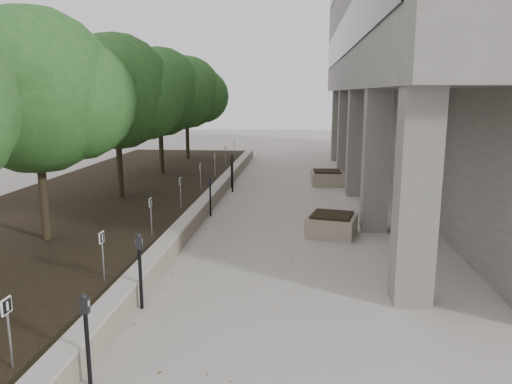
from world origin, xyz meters
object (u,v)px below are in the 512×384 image
at_px(parking_meter_5, 232,173).
at_px(planter_front, 332,224).
at_px(parking_meter_2, 140,271).
at_px(crabapple_tree_5, 187,108).
at_px(planter_back, 327,178).
at_px(parking_meter_1, 87,340).
at_px(parking_meter_4, 231,172).
at_px(parking_meter_3, 210,197).
at_px(crabapple_tree_4, 160,111).
at_px(crabapple_tree_2, 38,126).
at_px(crabapple_tree_3, 117,116).

distance_m(parking_meter_5, planter_front, 6.76).
bearing_deg(parking_meter_2, crabapple_tree_5, 85.49).
height_order(crabapple_tree_5, planter_front, crabapple_tree_5).
distance_m(crabapple_tree_5, planter_back, 9.21).
relative_size(crabapple_tree_5, parking_meter_5, 3.55).
height_order(parking_meter_1, parking_meter_4, parking_meter_4).
bearing_deg(parking_meter_3, parking_meter_5, 72.79).
height_order(crabapple_tree_4, planter_front, crabapple_tree_4).
xyz_separation_m(parking_meter_2, parking_meter_3, (0.00, 6.89, -0.08)).
height_order(crabapple_tree_4, parking_meter_5, crabapple_tree_4).
bearing_deg(parking_meter_5, planter_back, 16.67).
distance_m(crabapple_tree_2, parking_meter_3, 5.81).
height_order(crabapple_tree_3, planter_back, crabapple_tree_3).
height_order(crabapple_tree_4, parking_meter_2, crabapple_tree_4).
height_order(crabapple_tree_4, crabapple_tree_5, same).
bearing_deg(parking_meter_1, parking_meter_5, 91.22).
xyz_separation_m(crabapple_tree_5, parking_meter_1, (3.33, -20.20, -2.46)).
bearing_deg(parking_meter_3, parking_meter_4, 75.01).
distance_m(parking_meter_4, planter_front, 7.53).
relative_size(crabapple_tree_3, parking_meter_4, 4.04).
bearing_deg(parking_meter_5, parking_meter_3, -102.29).
distance_m(parking_meter_1, planter_back, 15.72).
xyz_separation_m(parking_meter_3, planter_front, (3.74, -1.73, -0.34)).
bearing_deg(parking_meter_4, parking_meter_2, -73.03).
bearing_deg(crabapple_tree_5, parking_meter_4, -61.92).
distance_m(crabapple_tree_2, crabapple_tree_4, 10.00).
distance_m(crabapple_tree_5, parking_meter_5, 8.05).
bearing_deg(crabapple_tree_2, planter_front, 18.87).
bearing_deg(parking_meter_3, crabapple_tree_4, 103.96).
bearing_deg(parking_meter_2, crabapple_tree_3, 97.82).
relative_size(crabapple_tree_3, parking_meter_3, 4.26).
bearing_deg(parking_meter_4, planter_front, -43.18).
xyz_separation_m(parking_meter_4, planter_back, (3.97, 1.11, -0.36)).
distance_m(crabapple_tree_2, parking_meter_1, 6.65).
relative_size(parking_meter_2, planter_back, 1.07).
xyz_separation_m(crabapple_tree_3, planter_back, (7.22, 5.02, -2.81)).
bearing_deg(crabapple_tree_3, parking_meter_5, 42.27).
distance_m(crabapple_tree_3, parking_meter_4, 5.64).
xyz_separation_m(crabapple_tree_5, parking_meter_4, (3.25, -6.09, -2.45)).
relative_size(parking_meter_2, planter_front, 1.12).
bearing_deg(parking_meter_1, crabapple_tree_5, 100.89).
xyz_separation_m(crabapple_tree_3, parking_meter_1, (3.33, -10.20, -2.46)).
bearing_deg(crabapple_tree_2, parking_meter_5, 67.19).
height_order(crabapple_tree_3, crabapple_tree_4, same).
xyz_separation_m(crabapple_tree_5, parking_meter_3, (3.25, -10.88, -2.48)).
height_order(crabapple_tree_2, parking_meter_4, crabapple_tree_2).
relative_size(parking_meter_2, parking_meter_4, 1.07).
bearing_deg(planter_back, crabapple_tree_4, -179.85).
distance_m(crabapple_tree_4, parking_meter_1, 15.76).
relative_size(parking_meter_4, parking_meter_5, 0.88).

